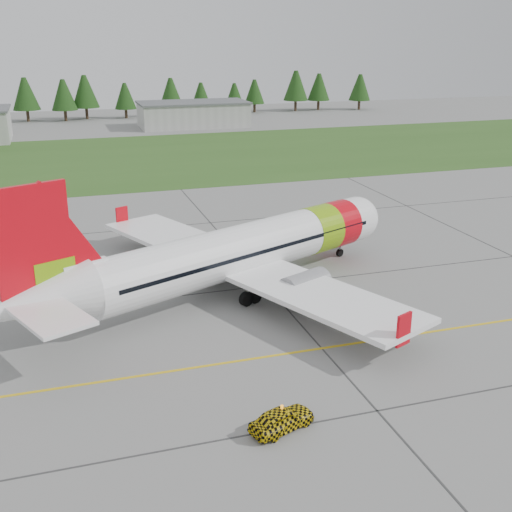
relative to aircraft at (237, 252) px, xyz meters
name	(u,v)px	position (x,y,z in m)	size (l,w,h in m)	color
ground	(205,443)	(-7.39, -19.93, -3.31)	(320.00, 320.00, 0.00)	gray
aircraft	(237,252)	(0.00, 0.00, 0.00)	(35.90, 34.08, 11.47)	white
follow_me_car	(282,399)	(-3.17, -19.96, -1.41)	(1.53, 1.30, 3.80)	yellow
grass_strip	(93,161)	(-7.39, 62.07, -3.29)	(320.00, 50.00, 0.03)	#30561E
taxi_guideline	(177,370)	(-7.39, -11.93, -3.30)	(120.00, 0.25, 0.02)	gold
hangar_east	(193,115)	(17.61, 98.07, -0.71)	(24.00, 12.00, 5.20)	#A8A8A3
treeline	(75,99)	(-7.39, 118.07, 1.69)	(160.00, 8.00, 10.00)	#1C3F14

